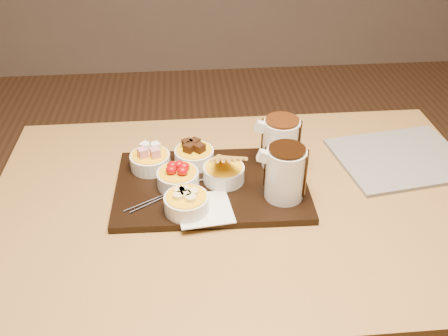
{
  "coord_description": "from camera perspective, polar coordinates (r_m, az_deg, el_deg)",
  "views": [
    {
      "loc": [
        -0.13,
        -0.92,
        1.48
      ],
      "look_at": [
        -0.04,
        0.05,
        0.81
      ],
      "focal_mm": 40.0,
      "sensor_mm": 36.0,
      "label": 1
    }
  ],
  "objects": [
    {
      "name": "bowl_marshmallows",
      "position": [
        1.26,
        -8.41,
        0.76
      ],
      "size": [
        0.1,
        0.1,
        0.04
      ],
      "primitive_type": "cylinder",
      "color": "silver",
      "rests_on": "serving_board"
    },
    {
      "name": "bowl_strawberries",
      "position": [
        1.19,
        -5.28,
        -1.26
      ],
      "size": [
        0.1,
        0.1,
        0.04
      ],
      "primitive_type": "cylinder",
      "color": "silver",
      "rests_on": "serving_board"
    },
    {
      "name": "bowl_bananas",
      "position": [
        1.11,
        -4.31,
        -4.08
      ],
      "size": [
        0.1,
        0.1,
        0.04
      ],
      "primitive_type": "cylinder",
      "color": "silver",
      "rests_on": "serving_board"
    },
    {
      "name": "bowl_cake",
      "position": [
        1.27,
        -3.42,
        1.32
      ],
      "size": [
        0.1,
        0.1,
        0.04
      ],
      "primitive_type": "cylinder",
      "color": "silver",
      "rests_on": "serving_board"
    },
    {
      "name": "bowl_biscotti",
      "position": [
        1.2,
        -0.03,
        -0.65
      ],
      "size": [
        0.1,
        0.1,
        0.04
      ],
      "primitive_type": "cylinder",
      "color": "silver",
      "rests_on": "serving_board"
    },
    {
      "name": "newspaper",
      "position": [
        1.4,
        19.53,
        1.06
      ],
      "size": [
        0.36,
        0.31,
        0.01
      ],
      "primitive_type": "cube",
      "rotation": [
        0.0,
        0.0,
        0.15
      ],
      "color": "beige",
      "rests_on": "dining_table"
    },
    {
      "name": "fondue_skewers",
      "position": [
        1.18,
        -5.74,
        -2.59
      ],
      "size": [
        0.16,
        0.24,
        0.01
      ],
      "primitive_type": null,
      "rotation": [
        0.0,
        0.0,
        -1.04
      ],
      "color": "silver",
      "rests_on": "serving_board"
    },
    {
      "name": "serving_board",
      "position": [
        1.21,
        -1.42,
        -2.06
      ],
      "size": [
        0.47,
        0.31,
        0.02
      ],
      "primitive_type": "cube",
      "rotation": [
        0.0,
        0.0,
        -0.02
      ],
      "color": "black",
      "rests_on": "dining_table"
    },
    {
      "name": "pitcher_milk_chocolate",
      "position": [
        1.24,
        6.49,
        2.8
      ],
      "size": [
        0.09,
        0.09,
        0.12
      ],
      "primitive_type": "cylinder",
      "rotation": [
        0.0,
        0.0,
        -0.02
      ],
      "color": "silver",
      "rests_on": "serving_board"
    },
    {
      "name": "pitcher_dark_chocolate",
      "position": [
        1.14,
        7.01,
        -0.66
      ],
      "size": [
        0.09,
        0.09,
        0.12
      ],
      "primitive_type": "cylinder",
      "rotation": [
        0.0,
        0.0,
        -0.02
      ],
      "color": "silver",
      "rests_on": "serving_board"
    },
    {
      "name": "napkin",
      "position": [
        1.12,
        -2.23,
        -4.71
      ],
      "size": [
        0.13,
        0.13,
        0.0
      ],
      "primitive_type": "cube",
      "rotation": [
        0.0,
        0.0,
        0.12
      ],
      "color": "white",
      "rests_on": "serving_board"
    },
    {
      "name": "dining_table",
      "position": [
        1.25,
        2.14,
        -7.1
      ],
      "size": [
        1.2,
        0.8,
        0.75
      ],
      "color": "#A2783C",
      "rests_on": "ground"
    }
  ]
}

